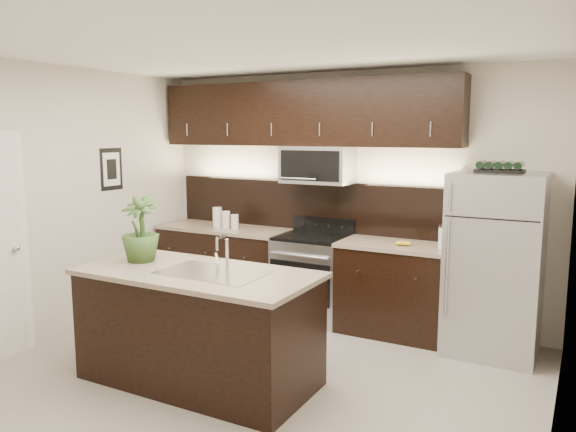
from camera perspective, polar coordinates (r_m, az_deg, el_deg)
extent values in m
plane|color=gray|center=(4.86, -3.87, -16.45)|extent=(4.50, 4.50, 0.00)
cube|color=beige|center=(6.23, 5.87, 2.01)|extent=(4.50, 0.02, 2.70)
cube|color=beige|center=(3.01, -25.04, -5.76)|extent=(4.50, 0.02, 2.70)
cube|color=beige|center=(5.97, -22.60, 1.12)|extent=(0.02, 4.00, 2.70)
cube|color=beige|center=(3.78, 26.13, -3.03)|extent=(0.02, 4.00, 2.70)
cube|color=white|center=(4.45, -4.24, 16.88)|extent=(4.50, 4.00, 0.02)
sphere|color=silver|center=(5.70, -25.83, -2.97)|extent=(0.06, 0.06, 0.06)
cube|color=black|center=(6.43, -17.49, 4.55)|extent=(0.01, 0.32, 0.46)
cube|color=white|center=(6.43, -17.47, 4.55)|extent=(0.00, 0.24, 0.36)
cube|color=black|center=(6.79, -6.41, -5.17)|extent=(1.57, 0.62, 0.90)
cube|color=black|center=(5.88, 11.02, -7.45)|extent=(1.16, 0.62, 0.90)
cube|color=#B2B2B7|center=(6.22, 2.50, -6.41)|extent=(0.76, 0.62, 0.90)
cube|color=black|center=(6.11, 2.53, -2.19)|extent=(0.76, 0.60, 0.03)
cube|color=#C1AE90|center=(6.69, -6.48, -1.26)|extent=(1.59, 0.65, 0.04)
cube|color=#C1AE90|center=(5.77, 11.15, -2.95)|extent=(1.18, 0.65, 0.04)
cube|color=black|center=(6.42, 2.05, 1.08)|extent=(3.49, 0.02, 0.56)
cube|color=#B2B2B7|center=(6.12, 3.03, 5.22)|extent=(0.76, 0.40, 0.40)
cube|color=black|center=(6.23, 1.48, 10.35)|extent=(3.49, 0.33, 0.70)
cube|color=black|center=(4.75, -9.06, -11.26)|extent=(1.90, 0.90, 0.90)
cube|color=#C1AE90|center=(4.62, -9.19, -5.76)|extent=(1.96, 0.96, 0.04)
cube|color=silver|center=(4.52, -7.69, -5.69)|extent=(0.84, 0.50, 0.01)
cylinder|color=silver|center=(4.66, -6.20, -3.79)|extent=(0.03, 0.03, 0.24)
cylinder|color=silver|center=(4.58, -6.72, -2.12)|extent=(0.02, 0.14, 0.02)
cylinder|color=silver|center=(4.53, -7.22, -2.88)|extent=(0.02, 0.02, 0.10)
cube|color=#B2B2B7|center=(5.53, 20.25, -4.62)|extent=(0.81, 0.74, 1.69)
cube|color=black|center=(5.41, 20.71, 4.30)|extent=(0.42, 0.26, 0.03)
cylinder|color=black|center=(5.43, 19.08, 4.92)|extent=(0.07, 0.24, 0.07)
cylinder|color=black|center=(5.41, 19.91, 4.87)|extent=(0.07, 0.24, 0.07)
cylinder|color=black|center=(5.40, 20.74, 4.82)|extent=(0.07, 0.24, 0.07)
cylinder|color=black|center=(5.39, 21.58, 4.77)|extent=(0.07, 0.24, 0.07)
cylinder|color=black|center=(5.38, 22.42, 4.72)|extent=(0.07, 0.24, 0.07)
imported|color=#304E1F|center=(5.00, -14.77, -1.24)|extent=(0.39, 0.39, 0.57)
cylinder|color=silver|center=(6.67, -7.19, -0.11)|extent=(0.11, 0.11, 0.24)
cylinder|color=silver|center=(6.59, -6.32, -0.37)|extent=(0.10, 0.10, 0.20)
cylinder|color=silver|center=(6.52, -5.44, -0.59)|extent=(0.09, 0.09, 0.17)
cylinder|color=silver|center=(5.58, 15.55, -2.18)|extent=(0.10, 0.10, 0.21)
cylinder|color=silver|center=(5.56, 15.59, -1.02)|extent=(0.11, 0.11, 0.02)
cylinder|color=silver|center=(5.55, 15.61, -0.49)|extent=(0.01, 0.01, 0.08)
ellipsoid|color=gold|center=(5.67, 11.23, -2.68)|extent=(0.17, 0.15, 0.05)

